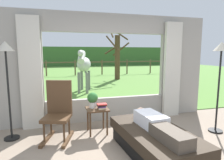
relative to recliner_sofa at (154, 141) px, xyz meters
The scene contains 16 objects.
back_wall_with_window 2.12m from the recliner_sofa, 100.44° to the left, with size 5.20×0.12×2.55m.
curtain_panel_left 2.81m from the recliner_sofa, 140.23° to the left, with size 0.44×0.10×2.40m, color beige.
curtain_panel_right 2.37m from the recliner_sofa, 51.26° to the left, with size 0.44×0.10×2.40m, color beige.
outdoor_pasture_lawn 12.73m from the recliner_sofa, 91.52° to the left, with size 36.00×21.68×0.02m, color #568438.
distant_hill_ridge 22.59m from the recliner_sofa, 90.85° to the left, with size 36.00×2.00×2.40m, color #3A632F.
recliner_sofa is the anchor object (origin of this frame).
reclining_person 0.31m from the recliner_sofa, 90.00° to the right, with size 0.39×1.44×0.22m.
rocking_chair 1.84m from the recliner_sofa, 145.52° to the left, with size 0.64×0.79×1.12m.
side_table 1.33m from the recliner_sofa, 123.73° to the left, with size 0.44×0.44×0.52m.
potted_plant 1.49m from the recliner_sofa, 125.09° to the left, with size 0.22×0.22×0.32m.
book_stack 1.27m from the recliner_sofa, 121.75° to the left, with size 0.20×0.15×0.10m.
floor_lamp_left 2.96m from the recliner_sofa, 152.56° to the left, with size 0.32×0.32×1.85m.
floor_lamp_right 2.17m from the recliner_sofa, 16.31° to the left, with size 0.32×0.32×1.86m.
horse 5.42m from the recliner_sofa, 95.06° to the left, with size 0.84×1.82×1.73m.
pasture_tree 8.99m from the recliner_sofa, 77.12° to the left, with size 1.55×1.48×3.08m.
pasture_fence_line 11.55m from the recliner_sofa, 91.67° to the left, with size 16.10×0.10×1.10m.
Camera 1 is at (-1.10, -2.23, 1.64)m, focal length 30.88 mm.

